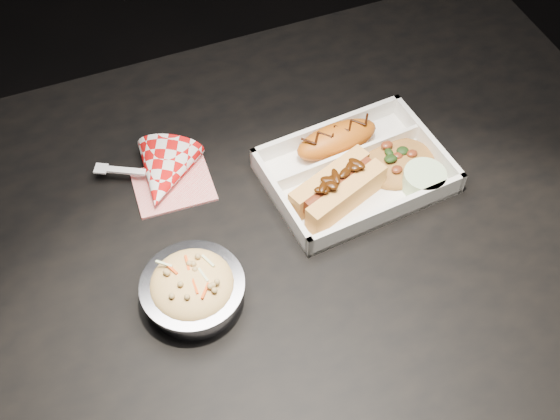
% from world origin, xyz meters
% --- Properties ---
extents(dining_table, '(1.20, 0.80, 0.75)m').
position_xyz_m(dining_table, '(0.00, 0.00, 0.66)').
color(dining_table, black).
rests_on(dining_table, ground).
extents(food_tray, '(0.26, 0.20, 0.04)m').
position_xyz_m(food_tray, '(0.16, 0.04, 0.76)').
color(food_tray, white).
rests_on(food_tray, dining_table).
extents(fried_pastry, '(0.13, 0.06, 0.04)m').
position_xyz_m(fried_pastry, '(0.15, 0.10, 0.78)').
color(fried_pastry, '#C25E13').
rests_on(fried_pastry, food_tray).
extents(hotdog, '(0.15, 0.10, 0.06)m').
position_xyz_m(hotdog, '(0.11, 0.01, 0.78)').
color(hotdog, '#E9A34F').
rests_on(hotdog, food_tray).
extents(fried_rice_mound, '(0.12, 0.10, 0.03)m').
position_xyz_m(fried_rice_mound, '(0.22, 0.04, 0.77)').
color(fried_rice_mound, '#AE7032').
rests_on(fried_rice_mound, food_tray).
extents(cupcake_liner, '(0.06, 0.06, 0.03)m').
position_xyz_m(cupcake_liner, '(0.24, -0.01, 0.77)').
color(cupcake_liner, '#B7D7A2').
rests_on(cupcake_liner, food_tray).
extents(foil_coleslaw_cup, '(0.13, 0.13, 0.07)m').
position_xyz_m(foil_coleslaw_cup, '(-0.12, -0.07, 0.78)').
color(foil_coleslaw_cup, silver).
rests_on(foil_coleslaw_cup, dining_table).
extents(napkin_fork, '(0.16, 0.14, 0.10)m').
position_xyz_m(napkin_fork, '(-0.10, 0.14, 0.77)').
color(napkin_fork, red).
rests_on(napkin_fork, dining_table).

